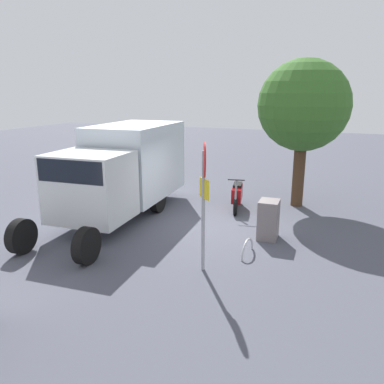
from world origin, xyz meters
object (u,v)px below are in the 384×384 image
object	(u,v)px
motorcycle	(237,195)
street_tree	(304,106)
bike_rack_hoop	(247,255)
utility_cabinet	(268,220)
box_truck_near	(123,167)
stop_sign	(204,187)

from	to	relation	value
motorcycle	street_tree	bearing A→B (deg)	112.54
bike_rack_hoop	utility_cabinet	bearing A→B (deg)	169.10
bike_rack_hoop	box_truck_near	bearing A→B (deg)	-109.95
box_truck_near	motorcycle	xyz separation A→B (m)	(-1.94, 3.30, -1.08)
street_tree	utility_cabinet	world-z (taller)	street_tree
box_truck_near	motorcycle	bearing A→B (deg)	116.78
motorcycle	utility_cabinet	xyz separation A→B (m)	(2.30, 1.54, 0.03)
utility_cabinet	bike_rack_hoop	bearing A→B (deg)	-10.90
street_tree	bike_rack_hoop	distance (m)	6.00
motorcycle	street_tree	xyz separation A→B (m)	(-1.25, 1.87, 2.96)
motorcycle	stop_sign	world-z (taller)	stop_sign
motorcycle	bike_rack_hoop	bearing A→B (deg)	8.33
utility_cabinet	bike_rack_hoop	distance (m)	1.44
motorcycle	stop_sign	bearing A→B (deg)	-4.75
motorcycle	stop_sign	xyz separation A→B (m)	(4.78, 0.55, 1.44)
stop_sign	utility_cabinet	world-z (taller)	stop_sign
box_truck_near	utility_cabinet	xyz separation A→B (m)	(0.36, 4.84, -1.05)
box_truck_near	street_tree	bearing A→B (deg)	118.03
street_tree	bike_rack_hoop	bearing A→B (deg)	-6.86
box_truck_near	stop_sign	world-z (taller)	stop_sign
street_tree	bike_rack_hoop	size ratio (longest dim) A/B	5.95
motorcycle	bike_rack_hoop	size ratio (longest dim) A/B	2.11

